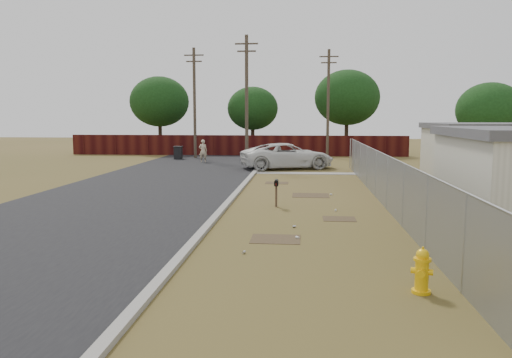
# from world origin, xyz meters

# --- Properties ---
(ground) EXTENTS (120.00, 120.00, 0.00)m
(ground) POSITION_xyz_m (0.00, 0.00, 0.00)
(ground) COLOR brown
(ground) RESTS_ON ground
(street) EXTENTS (15.10, 60.00, 0.12)m
(street) POSITION_xyz_m (-6.76, 8.05, 0.02)
(street) COLOR black
(street) RESTS_ON ground
(chainlink_fence) EXTENTS (0.10, 27.06, 2.02)m
(chainlink_fence) POSITION_xyz_m (3.12, 1.03, 0.80)
(chainlink_fence) COLOR gray
(chainlink_fence) RESTS_ON ground
(privacy_fence) EXTENTS (30.00, 0.12, 1.80)m
(privacy_fence) POSITION_xyz_m (-6.00, 25.00, 0.90)
(privacy_fence) COLOR #40120D
(privacy_fence) RESTS_ON ground
(utility_poles) EXTENTS (12.60, 8.24, 9.00)m
(utility_poles) POSITION_xyz_m (-3.67, 20.67, 4.69)
(utility_poles) COLOR brown
(utility_poles) RESTS_ON ground
(horizon_trees) EXTENTS (33.32, 31.94, 7.78)m
(horizon_trees) POSITION_xyz_m (0.84, 23.56, 4.63)
(horizon_trees) COLOR #2E2114
(horizon_trees) RESTS_ON ground
(fire_hydrant) EXTENTS (0.47, 0.47, 0.94)m
(fire_hydrant) POSITION_xyz_m (2.30, -9.06, 0.44)
(fire_hydrant) COLOR yellow
(fire_hydrant) RESTS_ON ground
(mailbox) EXTENTS (0.17, 0.46, 1.06)m
(mailbox) POSITION_xyz_m (-1.06, 0.10, 0.84)
(mailbox) COLOR brown
(mailbox) RESTS_ON ground
(pickup_truck) EXTENTS (6.72, 4.71, 1.70)m
(pickup_truck) POSITION_xyz_m (-1.09, 14.26, 0.85)
(pickup_truck) COLOR silver
(pickup_truck) RESTS_ON ground
(pedestrian) EXTENTS (0.66, 0.47, 1.72)m
(pedestrian) POSITION_xyz_m (-7.58, 18.23, 0.86)
(pedestrian) COLOR #C0AC8D
(pedestrian) RESTS_ON ground
(trash_bin) EXTENTS (0.73, 0.76, 1.06)m
(trash_bin) POSITION_xyz_m (-10.15, 20.79, 0.54)
(trash_bin) COLOR black
(trash_bin) RESTS_ON ground
(scattered_litter) EXTENTS (2.83, 9.82, 0.07)m
(scattered_litter) POSITION_xyz_m (0.07, -2.48, 0.04)
(scattered_litter) COLOR silver
(scattered_litter) RESTS_ON ground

